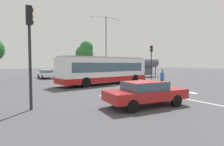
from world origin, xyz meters
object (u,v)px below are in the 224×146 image
traffic_light_far_corner (151,57)px  parked_car_teal (93,72)px  bus_stop_shelter (148,63)px  twin_arm_street_lamp (106,40)px  city_transit_bus (105,70)px  parked_car_red (64,73)px  parked_car_white (46,74)px  background_tree_right (85,52)px  foreground_sedan (145,92)px  parked_car_black (79,73)px  traffic_light_near_corner (30,41)px  pedestrian_crossing_street (162,78)px

traffic_light_far_corner → parked_car_teal: bearing=121.5°
bus_stop_shelter → twin_arm_street_lamp: (-8.38, 0.21, 3.39)m
city_transit_bus → parked_car_red: bearing=97.2°
parked_car_white → background_tree_right: background_tree_right is taller
foreground_sedan → parked_car_teal: size_ratio=1.01×
foreground_sedan → twin_arm_street_lamp: bearing=67.0°
foreground_sedan → bus_stop_shelter: bus_stop_shelter is taller
twin_arm_street_lamp → traffic_light_far_corner: bearing=-29.2°
background_tree_right → city_transit_bus: bearing=-104.2°
parked_car_teal → bus_stop_shelter: bus_stop_shelter is taller
parked_car_teal → background_tree_right: 4.35m
parked_car_red → parked_car_black: 2.64m
parked_car_white → parked_car_red: size_ratio=0.99×
parked_car_teal → twin_arm_street_lamp: size_ratio=0.49×
city_transit_bus → traffic_light_far_corner: 10.03m
foreground_sedan → background_tree_right: (6.79, 23.93, 3.75)m
bus_stop_shelter → twin_arm_street_lamp: size_ratio=0.40×
parked_car_white → traffic_light_far_corner: traffic_light_far_corner is taller
parked_car_white → bus_stop_shelter: size_ratio=1.20×
traffic_light_near_corner → parked_car_red: bearing=68.6°
parked_car_white → twin_arm_street_lamp: 10.75m
parked_car_white → traffic_light_near_corner: (-4.69, -19.39, 2.65)m
city_transit_bus → pedestrian_crossing_street: 6.51m
foreground_sedan → parked_car_red: 21.39m
parked_car_teal → parked_car_red: bearing=-174.6°
foreground_sedan → parked_car_black: 21.94m
parked_car_red → twin_arm_street_lamp: size_ratio=0.49×
foreground_sedan → parked_car_black: bearing=77.9°
foreground_sedan → parked_car_black: same height
parked_car_black → twin_arm_street_lamp: twin_arm_street_lamp is taller
pedestrian_crossing_street → traffic_light_near_corner: bearing=-169.8°
parked_car_black → bus_stop_shelter: size_ratio=1.19×
foreground_sedan → parked_car_black: size_ratio=1.03×
parked_car_white → background_tree_right: size_ratio=0.69×
city_transit_bus → bus_stop_shelter: 13.19m
city_transit_bus → background_tree_right: background_tree_right is taller
parked_car_black → traffic_light_near_corner: bearing=-117.8°
pedestrian_crossing_street → parked_car_red: 17.26m
parked_car_red → traffic_light_far_corner: 14.11m
city_transit_bus → parked_car_black: (1.26, 11.11, -0.82)m
pedestrian_crossing_street → parked_car_teal: (1.04, 17.21, -0.20)m
city_transit_bus → traffic_light_near_corner: traffic_light_near_corner is taller
parked_car_teal → twin_arm_street_lamp: bearing=-95.3°
pedestrian_crossing_street → parked_car_teal: size_ratio=0.37×
parked_car_red → pedestrian_crossing_street: bearing=-75.3°
city_transit_bus → parked_car_teal: city_transit_bus is taller
bus_stop_shelter → twin_arm_street_lamp: bearing=178.6°
foreground_sedan → parked_car_teal: same height
traffic_light_near_corner → traffic_light_far_corner: 21.02m
traffic_light_far_corner → bus_stop_shelter: 4.06m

